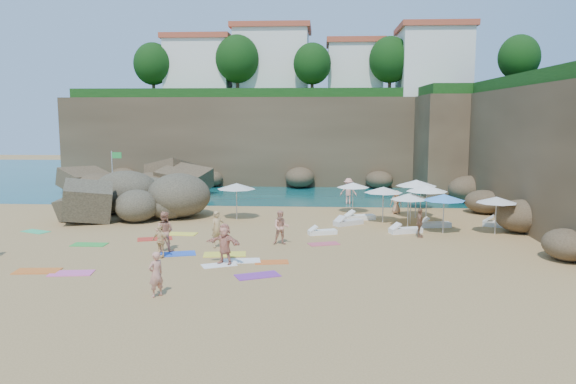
# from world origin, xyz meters

# --- Properties ---
(ground) EXTENTS (120.00, 120.00, 0.00)m
(ground) POSITION_xyz_m (0.00, 0.00, 0.00)
(ground) COLOR tan
(ground) RESTS_ON ground
(seawater) EXTENTS (120.00, 120.00, 0.00)m
(seawater) POSITION_xyz_m (0.00, 30.00, 0.00)
(seawater) COLOR #0C4751
(seawater) RESTS_ON ground
(cliff_back) EXTENTS (44.00, 8.00, 8.00)m
(cliff_back) POSITION_xyz_m (2.00, 25.00, 4.00)
(cliff_back) COLOR brown
(cliff_back) RESTS_ON ground
(cliff_right) EXTENTS (8.00, 30.00, 8.00)m
(cliff_right) POSITION_xyz_m (19.00, 8.00, 4.00)
(cliff_right) COLOR brown
(cliff_right) RESTS_ON ground
(cliff_corner) EXTENTS (10.00, 12.00, 8.00)m
(cliff_corner) POSITION_xyz_m (17.00, 20.00, 4.00)
(cliff_corner) COLOR brown
(cliff_corner) RESTS_ON ground
(rock_promontory) EXTENTS (12.00, 7.00, 2.00)m
(rock_promontory) POSITION_xyz_m (-11.00, 16.00, 0.00)
(rock_promontory) COLOR brown
(rock_promontory) RESTS_ON ground
(clifftop_buildings) EXTENTS (28.48, 9.48, 7.00)m
(clifftop_buildings) POSITION_xyz_m (2.96, 25.79, 11.24)
(clifftop_buildings) COLOR white
(clifftop_buildings) RESTS_ON cliff_back
(clifftop_trees) EXTENTS (35.60, 23.82, 4.40)m
(clifftop_trees) POSITION_xyz_m (4.78, 19.52, 11.26)
(clifftop_trees) COLOR #11380F
(clifftop_trees) RESTS_ON ground
(marina_masts) EXTENTS (3.10, 0.10, 6.00)m
(marina_masts) POSITION_xyz_m (-16.50, 30.00, 3.00)
(marina_masts) COLOR white
(marina_masts) RESTS_ON ground
(rock_outcrop) EXTENTS (9.07, 8.12, 2.98)m
(rock_outcrop) POSITION_xyz_m (-7.53, 5.70, 0.00)
(rock_outcrop) COLOR brown
(rock_outcrop) RESTS_ON ground
(flag_pole) EXTENTS (0.75, 0.08, 3.84)m
(flag_pole) POSITION_xyz_m (-11.12, 10.67, 2.45)
(flag_pole) COLOR silver
(flag_pole) RESTS_ON ground
(parasol_0) EXTENTS (2.39, 2.39, 2.26)m
(parasol_0) POSITION_xyz_m (-1.29, 4.94, 2.07)
(parasol_0) COLOR silver
(parasol_0) RESTS_ON ground
(parasol_1) EXTENTS (1.96, 1.96, 1.86)m
(parasol_1) POSITION_xyz_m (9.19, 4.05, 1.70)
(parasol_1) COLOR silver
(parasol_1) RESTS_ON ground
(parasol_2) EXTENTS (2.00, 2.00, 1.89)m
(parasol_2) POSITION_xyz_m (10.75, 9.59, 1.74)
(parasol_2) COLOR silver
(parasol_2) RESTS_ON ground
(parasol_3) EXTENTS (2.43, 2.43, 2.30)m
(parasol_3) POSITION_xyz_m (10.15, 4.27, 2.11)
(parasol_3) COLOR silver
(parasol_3) RESTS_ON ground
(parasol_4) EXTENTS (2.54, 2.54, 2.40)m
(parasol_4) POSITION_xyz_m (9.83, 6.14, 2.21)
(parasol_4) COLOR silver
(parasol_4) RESTS_ON ground
(parasol_5) EXTENTS (2.15, 2.15, 2.03)m
(parasol_5) POSITION_xyz_m (5.99, 7.65, 1.86)
(parasol_5) COLOR silver
(parasol_5) RESTS_ON ground
(parasol_8) EXTENTS (2.05, 2.05, 1.94)m
(parasol_8) POSITION_xyz_m (8.88, 2.95, 1.78)
(parasol_8) COLOR silver
(parasol_8) RESTS_ON ground
(parasol_9) EXTENTS (2.30, 2.30, 2.17)m
(parasol_9) POSITION_xyz_m (7.61, 4.37, 1.99)
(parasol_9) COLOR silver
(parasol_9) RESTS_ON ground
(parasol_10) EXTENTS (2.28, 2.28, 2.15)m
(parasol_10) POSITION_xyz_m (10.57, 1.52, 1.98)
(parasol_10) COLOR silver
(parasol_10) RESTS_ON ground
(parasol_11) EXTENTS (2.17, 2.17, 2.05)m
(parasol_11) POSITION_xyz_m (13.34, 1.44, 1.88)
(parasol_11) COLOR silver
(parasol_11) RESTS_ON ground
(lounger_0) EXTENTS (1.99, 1.16, 0.29)m
(lounger_0) POSITION_xyz_m (6.30, 5.26, 0.15)
(lounger_0) COLOR white
(lounger_0) RESTS_ON ground
(lounger_1) EXTENTS (1.85, 0.80, 0.28)m
(lounger_1) POSITION_xyz_m (10.47, 3.22, 0.14)
(lounger_1) COLOR silver
(lounger_1) RESTS_ON ground
(lounger_2) EXTENTS (1.84, 1.56, 0.28)m
(lounger_2) POSITION_xyz_m (5.52, 3.56, 0.14)
(lounger_2) COLOR silver
(lounger_2) RESTS_ON ground
(lounger_3) EXTENTS (1.63, 0.99, 0.24)m
(lounger_3) POSITION_xyz_m (4.00, 0.81, 0.12)
(lounger_3) COLOR white
(lounger_3) RESTS_ON ground
(lounger_4) EXTENTS (2.06, 1.34, 0.31)m
(lounger_4) POSITION_xyz_m (14.29, 3.48, 0.15)
(lounger_4) COLOR white
(lounger_4) RESTS_ON ground
(lounger_5) EXTENTS (1.90, 1.15, 0.28)m
(lounger_5) POSITION_xyz_m (8.55, 1.44, 0.14)
(lounger_5) COLOR white
(lounger_5) RESTS_ON ground
(towel_1) EXTENTS (1.82, 1.08, 0.03)m
(towel_1) POSITION_xyz_m (-6.22, -7.41, 0.02)
(towel_1) COLOR #E95AAC
(towel_1) RESTS_ON ground
(towel_2) EXTENTS (1.87, 1.05, 0.03)m
(towel_2) POSITION_xyz_m (-7.76, -7.18, 0.02)
(towel_2) COLOR orange
(towel_2) RESTS_ON ground
(towel_3) EXTENTS (1.74, 1.36, 0.03)m
(towel_3) POSITION_xyz_m (-11.84, 0.53, 0.01)
(towel_3) COLOR #38C479
(towel_3) RESTS_ON ground
(towel_4) EXTENTS (2.05, 1.22, 0.03)m
(towel_4) POSITION_xyz_m (-0.51, -3.94, 0.02)
(towel_4) COLOR yellow
(towel_4) RESTS_ON ground
(towel_5) EXTENTS (1.80, 1.11, 0.03)m
(towel_5) POSITION_xyz_m (0.41, -5.06, 0.01)
(towel_5) COLOR white
(towel_5) RESTS_ON ground
(towel_6) EXTENTS (1.96, 1.53, 0.03)m
(towel_6) POSITION_xyz_m (1.39, -7.29, 0.02)
(towel_6) COLOR purple
(towel_6) RESTS_ON ground
(towel_7) EXTENTS (1.94, 1.36, 0.03)m
(towel_7) POSITION_xyz_m (-4.71, -0.89, 0.02)
(towel_7) COLOR red
(towel_7) RESTS_ON ground
(towel_8) EXTENTS (2.01, 1.40, 0.03)m
(towel_8) POSITION_xyz_m (-2.81, -4.01, 0.02)
(towel_8) COLOR blue
(towel_8) RESTS_ON ground
(towel_9) EXTENTS (1.69, 1.20, 0.03)m
(towel_9) POSITION_xyz_m (4.07, -1.52, 0.01)
(towel_9) COLOR #CB4F61
(towel_9) RESTS_ON ground
(towel_10) EXTENTS (1.55, 0.93, 0.03)m
(towel_10) POSITION_xyz_m (1.77, -5.17, 0.01)
(towel_10) COLOR orange
(towel_10) RESTS_ON ground
(towel_11) EXTENTS (1.70, 0.86, 0.03)m
(towel_11) POSITION_xyz_m (-7.58, -2.38, 0.01)
(towel_11) COLOR green
(towel_11) RESTS_ON ground
(towel_12) EXTENTS (1.77, 0.97, 0.03)m
(towel_12) POSITION_xyz_m (-3.67, 0.41, 0.02)
(towel_12) COLOR #FFF043
(towel_12) RESTS_ON ground
(towel_13) EXTENTS (1.63, 1.26, 0.03)m
(towel_13) POSITION_xyz_m (-0.44, -5.80, 0.01)
(towel_13) COLOR white
(towel_13) RESTS_ON ground
(person_stand_1) EXTENTS (0.99, 0.80, 1.92)m
(person_stand_1) POSITION_xyz_m (-3.45, -3.51, 0.96)
(person_stand_1) COLOR tan
(person_stand_1) RESTS_ON ground
(person_stand_2) EXTENTS (1.30, 0.72, 1.89)m
(person_stand_2) POSITION_xyz_m (5.88, 11.30, 0.95)
(person_stand_2) COLOR #F59F8B
(person_stand_2) RESTS_ON ground
(person_stand_3) EXTENTS (0.53, 0.96, 1.55)m
(person_stand_3) POSITION_xyz_m (9.11, 0.39, 0.77)
(person_stand_3) COLOR #8F6347
(person_stand_3) RESTS_ON ground
(person_stand_4) EXTENTS (0.85, 0.66, 1.54)m
(person_stand_4) POSITION_xyz_m (8.81, 7.55, 0.77)
(person_stand_4) COLOR tan
(person_stand_4) RESTS_ON ground
(person_stand_5) EXTENTS (1.63, 1.18, 1.73)m
(person_stand_5) POSITION_xyz_m (-6.16, 7.07, 0.87)
(person_stand_5) COLOR #B4715A
(person_stand_5) RESTS_ON ground
(person_stand_6) EXTENTS (0.68, 0.71, 1.63)m
(person_stand_6) POSITION_xyz_m (-1.89, -10.07, 0.82)
(person_stand_6) COLOR tan
(person_stand_6) RESTS_ON ground
(person_lie_1) EXTENTS (1.35, 1.66, 0.35)m
(person_lie_1) POSITION_xyz_m (-3.32, -4.63, 0.18)
(person_lie_1) COLOR #EFC587
(person_lie_1) RESTS_ON ground
(person_lie_3) EXTENTS (2.11, 2.19, 0.47)m
(person_lie_3) POSITION_xyz_m (-0.22, -5.60, 0.23)
(person_lie_3) COLOR tan
(person_lie_3) RESTS_ON ground
(person_lie_4) EXTENTS (1.52, 1.81, 0.42)m
(person_lie_4) POSITION_xyz_m (-1.10, -2.55, 0.21)
(person_lie_4) COLOR tan
(person_lie_4) RESTS_ON ground
(person_lie_5) EXTENTS (0.94, 1.73, 0.63)m
(person_lie_5) POSITION_xyz_m (1.94, -1.74, 0.32)
(person_lie_5) COLOR tan
(person_lie_5) RESTS_ON ground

